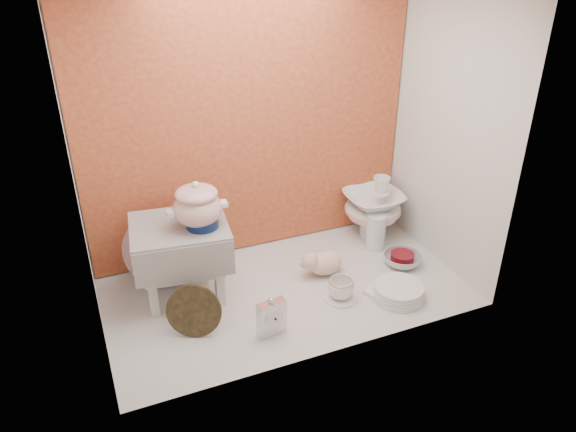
# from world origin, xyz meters

# --- Properties ---
(ground) EXTENTS (1.80, 1.80, 0.00)m
(ground) POSITION_xyz_m (0.00, 0.00, 0.00)
(ground) COLOR silver
(ground) RESTS_ON ground
(niche_shell) EXTENTS (1.86, 1.03, 1.53)m
(niche_shell) POSITION_xyz_m (0.00, 0.18, 0.93)
(niche_shell) COLOR #CA6D32
(niche_shell) RESTS_ON ground
(step_stool) EXTENTS (0.50, 0.44, 0.40)m
(step_stool) POSITION_xyz_m (-0.48, 0.17, 0.20)
(step_stool) COLOR silver
(step_stool) RESTS_ON ground
(soup_tureen) EXTENTS (0.36, 0.36, 0.23)m
(soup_tureen) POSITION_xyz_m (-0.39, 0.13, 0.52)
(soup_tureen) COLOR white
(soup_tureen) RESTS_ON step_stool
(cobalt_bowl) EXTENTS (0.16, 0.16, 0.06)m
(cobalt_bowl) POSITION_xyz_m (-0.38, 0.11, 0.43)
(cobalt_bowl) COLOR #091A46
(cobalt_bowl) RESTS_ON step_stool
(floral_platter) EXTENTS (0.42, 0.23, 0.40)m
(floral_platter) POSITION_xyz_m (-0.55, 0.31, 0.20)
(floral_platter) COLOR silver
(floral_platter) RESTS_ON ground
(blue_white_vase) EXTENTS (0.32, 0.32, 0.27)m
(blue_white_vase) POSITION_xyz_m (-0.59, 0.36, 0.13)
(blue_white_vase) COLOR white
(blue_white_vase) RESTS_ON ground
(lacquer_tray) EXTENTS (0.26, 0.17, 0.25)m
(lacquer_tray) POSITION_xyz_m (-0.51, -0.15, 0.12)
(lacquer_tray) COLOR black
(lacquer_tray) RESTS_ON ground
(mantel_clock) EXTENTS (0.14, 0.07, 0.20)m
(mantel_clock) POSITION_xyz_m (-0.19, -0.28, 0.10)
(mantel_clock) COLOR silver
(mantel_clock) RESTS_ON ground
(plush_pig) EXTENTS (0.29, 0.25, 0.14)m
(plush_pig) POSITION_xyz_m (0.25, 0.06, 0.07)
(plush_pig) COLOR beige
(plush_pig) RESTS_ON ground
(teacup_saucer) EXTENTS (0.17, 0.17, 0.01)m
(teacup_saucer) POSITION_xyz_m (0.23, -0.17, 0.01)
(teacup_saucer) COLOR white
(teacup_saucer) RESTS_ON ground
(gold_rim_teacup) EXTENTS (0.16, 0.16, 0.10)m
(gold_rim_teacup) POSITION_xyz_m (0.23, -0.17, 0.06)
(gold_rim_teacup) COLOR white
(gold_rim_teacup) RESTS_ON teacup_saucer
(lattice_dish) EXTENTS (0.24, 0.24, 0.03)m
(lattice_dish) POSITION_xyz_m (0.47, -0.24, 0.01)
(lattice_dish) COLOR white
(lattice_dish) RESTS_ON ground
(dinner_plate_stack) EXTENTS (0.28, 0.28, 0.07)m
(dinner_plate_stack) POSITION_xyz_m (0.50, -0.27, 0.04)
(dinner_plate_stack) COLOR white
(dinner_plate_stack) RESTS_ON ground
(crystal_bowl) EXTENTS (0.26, 0.26, 0.06)m
(crystal_bowl) POSITION_xyz_m (0.68, -0.02, 0.03)
(crystal_bowl) COLOR silver
(crystal_bowl) RESTS_ON ground
(clear_glass_vase) EXTENTS (0.12, 0.12, 0.22)m
(clear_glass_vase) POSITION_xyz_m (0.63, 0.18, 0.11)
(clear_glass_vase) COLOR silver
(clear_glass_vase) RESTS_ON ground
(porcelain_tower) EXTENTS (0.40, 0.40, 0.38)m
(porcelain_tower) POSITION_xyz_m (0.69, 0.32, 0.19)
(porcelain_tower) COLOR white
(porcelain_tower) RESTS_ON ground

